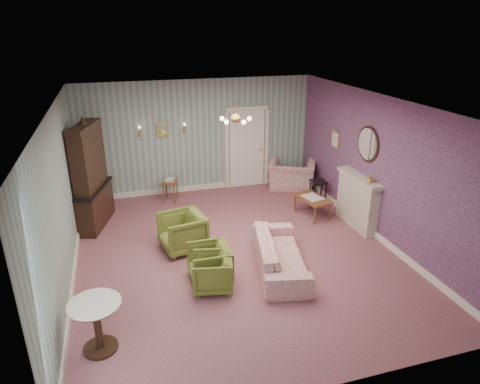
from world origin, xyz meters
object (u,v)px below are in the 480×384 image
object	(u,v)px
dresser	(89,173)
pedestal_table	(98,326)
fireplace	(357,201)
side_table_black	(318,191)
olive_chair_a	(212,271)
wingback_chair	(292,170)
sofa_chintz	(280,249)
coffee_table	(312,207)
olive_chair_b	(209,262)
olive_chair_c	(182,230)

from	to	relation	value
dresser	pedestal_table	world-z (taller)	dresser
fireplace	side_table_black	distance (m)	1.48
olive_chair_a	side_table_black	world-z (taller)	olive_chair_a
dresser	fireplace	world-z (taller)	dresser
wingback_chair	sofa_chintz	bearing A→B (deg)	90.91
dresser	coffee_table	bearing A→B (deg)	5.60
olive_chair_b	sofa_chintz	distance (m)	1.31
wingback_chair	dresser	distance (m)	5.14
fireplace	coffee_table	world-z (taller)	fireplace
olive_chair_c	pedestal_table	world-z (taller)	olive_chair_c
fireplace	olive_chair_c	bearing A→B (deg)	179.58
wingback_chair	dresser	xyz separation A→B (m)	(-5.04, -0.77, 0.68)
sofa_chintz	dresser	xyz separation A→B (m)	(-3.26, 2.86, 0.80)
olive_chair_a	olive_chair_b	bearing A→B (deg)	-171.64
pedestal_table	olive_chair_c	bearing A→B (deg)	57.37
olive_chair_a	side_table_black	distance (m)	4.42
side_table_black	pedestal_table	world-z (taller)	pedestal_table
sofa_chintz	olive_chair_c	bearing A→B (deg)	65.34
olive_chair_b	dresser	distance (m)	3.56
olive_chair_c	fireplace	bearing A→B (deg)	79.40
fireplace	olive_chair_a	bearing A→B (deg)	-158.18
dresser	fireplace	bearing A→B (deg)	0.01
fireplace	side_table_black	size ratio (longest dim) A/B	2.53
olive_chair_b	sofa_chintz	xyz separation A→B (m)	(1.31, -0.01, 0.05)
olive_chair_c	sofa_chintz	bearing A→B (deg)	42.62
wingback_chair	olive_chair_c	bearing A→B (deg)	62.95
dresser	coffee_table	world-z (taller)	dresser
olive_chair_a	dresser	xyz separation A→B (m)	(-1.93, 3.13, 0.86)
wingback_chair	dresser	size ratio (longest dim) A/B	0.49
olive_chair_a	wingback_chair	bearing A→B (deg)	153.62
olive_chair_a	dresser	bearing A→B (deg)	-136.14
olive_chair_b	fireplace	xyz separation A→B (m)	(3.56, 1.16, 0.23)
olive_chair_c	olive_chair_a	bearing A→B (deg)	-0.36
wingback_chair	fireplace	size ratio (longest dim) A/B	0.85
olive_chair_a	olive_chair_c	size ratio (longest dim) A/B	0.81
coffee_table	sofa_chintz	bearing A→B (deg)	-129.19
fireplace	coffee_table	distance (m)	1.07
wingback_chair	coffee_table	bearing A→B (deg)	109.23
olive_chair_b	side_table_black	bearing A→B (deg)	128.02
fireplace	pedestal_table	distance (m)	5.90
side_table_black	fireplace	bearing A→B (deg)	-81.69
side_table_black	wingback_chair	bearing A→B (deg)	104.39
wingback_chair	dresser	world-z (taller)	dresser
olive_chair_b	dresser	xyz separation A→B (m)	(-1.95, 2.85, 0.85)
olive_chair_c	coffee_table	world-z (taller)	olive_chair_c
olive_chair_c	wingback_chair	size ratio (longest dim) A/B	0.70
olive_chair_a	olive_chair_b	world-z (taller)	olive_chair_b
wingback_chair	side_table_black	size ratio (longest dim) A/B	2.15
side_table_black	pedestal_table	xyz separation A→B (m)	(-5.17, -3.84, 0.11)
fireplace	pedestal_table	xyz separation A→B (m)	(-5.38, -2.40, -0.20)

